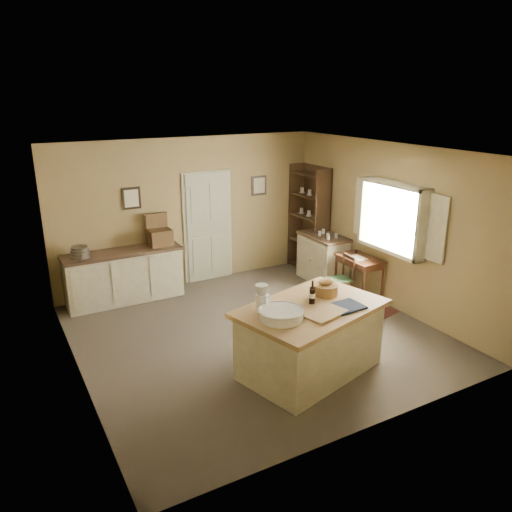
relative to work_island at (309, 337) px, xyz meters
The scene contains 16 objects.
ground 1.33m from the work_island, 94.86° to the left, with size 5.00×5.00×0.00m, color #51473E.
wall_back 3.83m from the work_island, 91.61° to the left, with size 5.00×0.10×2.70m, color olive.
wall_front 1.54m from the work_island, 94.72° to the right, with size 5.00×0.10×2.70m, color olive.
wall_left 3.01m from the work_island, 154.70° to the left, with size 0.10×5.00×2.70m, color olive.
wall_right 2.83m from the work_island, 27.20° to the left, with size 0.10×5.00×2.70m, color olive.
ceiling 2.54m from the work_island, 94.86° to the left, with size 5.00×5.00×0.00m, color silver.
door 3.75m from the work_island, 86.21° to the left, with size 0.97×0.06×2.11m, color #ABAD92.
framed_prints 3.91m from the work_island, 88.53° to the left, with size 2.82×0.02×0.38m.
window 2.75m from the work_island, 23.98° to the left, with size 0.25×1.99×1.12m.
work_island is the anchor object (origin of this frame).
sideboard 3.72m from the work_island, 112.86° to the left, with size 1.98×0.56×1.18m.
rug 2.23m from the work_island, 41.02° to the left, with size 1.10×1.60×0.01m, color #52201B.
writing_desk 2.60m from the work_island, 36.17° to the left, with size 0.50×0.81×0.82m.
desk_chair 2.26m from the work_island, 42.56° to the left, with size 0.39×0.39×0.83m, color #322215, non-canonical shape.
right_cabinet 3.32m from the work_island, 50.83° to the left, with size 0.56×1.01×0.99m.
shelving_unit 3.98m from the work_island, 55.15° to the left, with size 0.36×0.94×2.09m.
Camera 1 is at (-3.25, -5.88, 3.46)m, focal length 35.00 mm.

